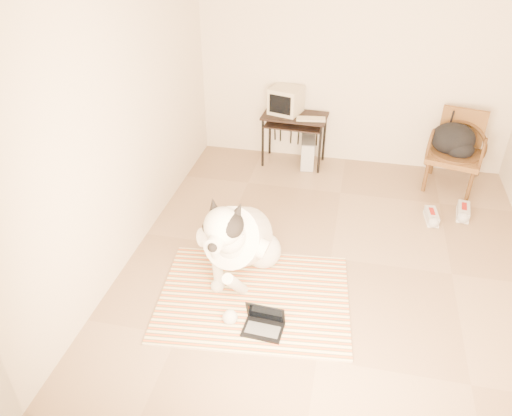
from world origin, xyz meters
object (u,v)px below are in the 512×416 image
(pc_tower, at_px, (308,152))
(rattan_chair, at_px, (456,151))
(crt_monitor, at_px, (286,100))
(backpack, at_px, (454,141))
(dog, at_px, (239,240))
(laptop, at_px, (264,323))
(computer_desk, at_px, (295,122))

(pc_tower, distance_m, rattan_chair, 1.85)
(crt_monitor, distance_m, backpack, 2.13)
(rattan_chair, distance_m, backpack, 0.15)
(backpack, bearing_deg, crt_monitor, 173.28)
(dog, height_order, pc_tower, dog)
(crt_monitor, xyz_separation_m, pc_tower, (0.33, -0.09, -0.67))
(dog, bearing_deg, rattan_chair, 46.31)
(dog, bearing_deg, laptop, -60.14)
(dog, relative_size, pc_tower, 3.42)
(laptop, bearing_deg, computer_desk, 94.10)
(pc_tower, bearing_deg, laptop, -89.56)
(dog, bearing_deg, computer_desk, 86.38)
(dog, height_order, laptop, dog)
(computer_desk, relative_size, crt_monitor, 1.87)
(computer_desk, xyz_separation_m, crt_monitor, (-0.13, 0.07, 0.26))
(dog, distance_m, rattan_chair, 3.14)
(laptop, xyz_separation_m, crt_monitor, (-0.35, 3.14, 0.78))
(dog, xyz_separation_m, computer_desk, (0.15, 2.42, 0.18))
(crt_monitor, bearing_deg, pc_tower, -15.09)
(pc_tower, relative_size, backpack, 0.82)
(dog, relative_size, backpack, 2.80)
(dog, relative_size, laptop, 4.22)
(pc_tower, relative_size, rattan_chair, 0.46)
(laptop, height_order, backpack, backpack)
(computer_desk, height_order, crt_monitor, crt_monitor)
(backpack, bearing_deg, pc_tower, 174.89)
(crt_monitor, relative_size, pc_tower, 1.06)
(dog, height_order, rattan_chair, dog)
(crt_monitor, bearing_deg, dog, -90.45)
(dog, distance_m, backpack, 3.09)
(computer_desk, xyz_separation_m, pc_tower, (0.20, -0.02, -0.40))
(laptop, height_order, pc_tower, pc_tower)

